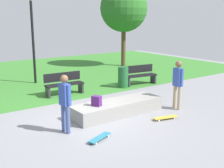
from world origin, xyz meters
TOP-DOWN VIEW (x-y plane):
  - ground_plane at (0.00, 0.00)m, footprint 28.00×28.00m
  - grass_lawn at (0.00, 8.14)m, footprint 26.60×11.72m
  - concrete_ledge at (1.04, 0.01)m, footprint 3.16×0.96m
  - backpack_on_ledge at (0.21, -0.01)m, footprint 0.31×0.34m
  - skater_performing_trick at (3.06, -0.75)m, footprint 0.23×0.43m
  - skater_watching at (-1.07, -0.41)m, footprint 0.24×0.43m
  - skateboard_by_ledge at (1.96, -1.29)m, footprint 0.82×0.39m
  - skateboard_spare at (-0.58, -1.39)m, footprint 0.82×0.47m
  - park_bench_near_lamppost at (4.51, 2.88)m, footprint 1.65×0.68m
  - park_bench_far_left at (0.73, 3.30)m, footprint 1.62×0.56m
  - tree_broad_elm at (7.23, 7.67)m, footprint 3.00×3.00m
  - lamp_post at (0.57, 6.09)m, footprint 0.28×0.28m
  - trash_bin at (3.49, 2.87)m, footprint 0.47×0.47m

SIDE VIEW (x-z plane):
  - ground_plane at x=0.00m, z-range 0.00..0.00m
  - grass_lawn at x=0.00m, z-range 0.00..0.01m
  - skateboard_by_ledge at x=1.96m, z-range 0.02..0.10m
  - skateboard_spare at x=-0.58m, z-range 0.02..0.10m
  - concrete_ledge at x=1.04m, z-range 0.00..0.44m
  - trash_bin at x=3.49m, z-range 0.00..0.95m
  - park_bench_near_lamppost at x=4.51m, z-range 0.03..0.94m
  - park_bench_far_left at x=0.73m, z-range 0.03..0.94m
  - backpack_on_ledge at x=0.21m, z-range 0.44..0.76m
  - skater_watching at x=-1.07m, z-range 0.13..1.77m
  - skater_performing_trick at x=3.06m, z-range 0.14..1.85m
  - lamp_post at x=0.57m, z-range 0.45..4.60m
  - tree_broad_elm at x=7.23m, z-range 1.08..6.27m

